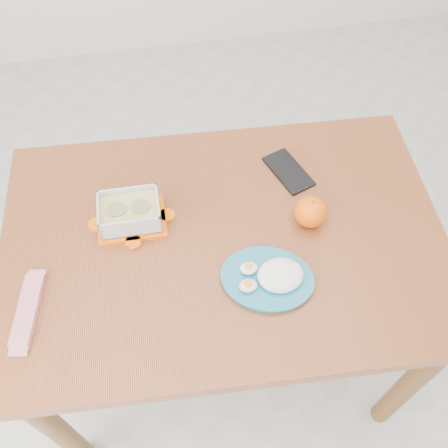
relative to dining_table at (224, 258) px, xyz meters
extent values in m
plane|color=#B7B7B2|center=(0.03, 0.11, -0.64)|extent=(3.50, 3.50, 0.00)
cube|color=#9A562B|center=(0.00, 0.00, 0.09)|extent=(1.18, 0.82, 0.04)
cylinder|color=brown|center=(-0.53, -0.29, -0.29)|extent=(0.06, 0.06, 0.71)
cylinder|color=brown|center=(0.49, -0.35, -0.29)|extent=(0.06, 0.06, 0.71)
cylinder|color=brown|center=(-0.49, 0.35, -0.29)|extent=(0.06, 0.06, 0.71)
cylinder|color=brown|center=(0.53, 0.29, -0.29)|extent=(0.06, 0.06, 0.71)
cube|color=#FF6207|center=(-0.23, 0.09, 0.11)|extent=(0.18, 0.14, 0.01)
cube|color=silver|center=(-0.23, 0.09, 0.15)|extent=(0.16, 0.11, 0.06)
cube|color=tan|center=(-0.23, 0.09, 0.14)|extent=(0.15, 0.10, 0.04)
cylinder|color=#8C825C|center=(-0.26, 0.09, 0.16)|extent=(0.05, 0.05, 0.02)
cylinder|color=#8C825C|center=(-0.20, 0.09, 0.16)|extent=(0.05, 0.05, 0.02)
sphere|color=#EB5904|center=(0.23, 0.01, 0.15)|extent=(0.08, 0.08, 0.08)
cylinder|color=#186B88|center=(0.08, -0.14, 0.11)|extent=(0.28, 0.28, 0.01)
ellipsoid|color=white|center=(0.11, -0.15, 0.14)|extent=(0.14, 0.13, 0.05)
ellipsoid|color=white|center=(0.04, -0.11, 0.13)|extent=(0.05, 0.05, 0.02)
ellipsoid|color=white|center=(0.03, -0.16, 0.13)|extent=(0.05, 0.05, 0.02)
cube|color=red|center=(-0.49, -0.12, 0.11)|extent=(0.08, 0.18, 0.02)
cube|color=black|center=(0.22, 0.18, 0.11)|extent=(0.13, 0.17, 0.01)
camera|label=1|loc=(-0.13, -0.68, 1.18)|focal=40.00mm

